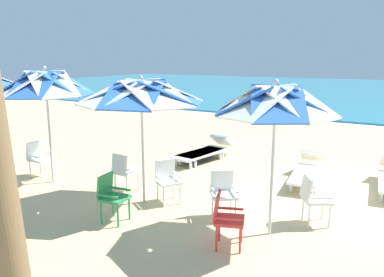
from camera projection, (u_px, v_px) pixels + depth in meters
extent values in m
plane|color=#D3B784|center=(345.00, 197.00, 8.02)|extent=(80.00, 80.00, 0.00)
cube|color=white|center=(381.00, 127.00, 16.02)|extent=(80.00, 0.70, 0.01)
cylinder|color=silver|center=(272.00, 174.00, 6.12)|extent=(0.05, 0.05, 2.08)
cube|color=blue|center=(307.00, 101.00, 5.81)|extent=(1.08, 1.04, 0.49)
cube|color=white|center=(295.00, 98.00, 6.16)|extent=(1.04, 1.10, 0.49)
cube|color=blue|center=(273.00, 97.00, 6.34)|extent=(1.04, 1.08, 0.49)
cube|color=white|center=(253.00, 98.00, 6.24)|extent=(1.10, 1.04, 0.49)
cube|color=blue|center=(244.00, 100.00, 5.93)|extent=(1.08, 1.04, 0.49)
cube|color=white|center=(254.00, 102.00, 5.59)|extent=(1.04, 1.10, 0.49)
cube|color=blue|center=(278.00, 104.00, 5.41)|extent=(1.04, 1.08, 0.49)
cube|color=white|center=(301.00, 103.00, 5.50)|extent=(1.10, 1.04, 0.49)
sphere|color=silver|center=(276.00, 82.00, 5.81)|extent=(0.08, 0.08, 0.08)
cube|color=white|center=(224.00, 195.00, 6.86)|extent=(0.62, 0.62, 0.05)
cube|color=white|center=(222.00, 180.00, 7.01)|extent=(0.39, 0.33, 0.40)
cube|color=white|center=(235.00, 189.00, 6.86)|extent=(0.27, 0.34, 0.03)
cube|color=white|center=(213.00, 190.00, 6.81)|extent=(0.27, 0.34, 0.03)
cylinder|color=white|center=(236.00, 211.00, 6.76)|extent=(0.04, 0.04, 0.41)
cylinder|color=white|center=(216.00, 212.00, 6.71)|extent=(0.04, 0.04, 0.41)
cylinder|color=white|center=(231.00, 203.00, 7.10)|extent=(0.04, 0.04, 0.41)
cylinder|color=white|center=(212.00, 204.00, 7.06)|extent=(0.04, 0.04, 0.41)
cube|color=white|center=(317.00, 200.00, 6.63)|extent=(0.60, 0.60, 0.05)
cube|color=white|center=(306.00, 188.00, 6.58)|extent=(0.30, 0.41, 0.40)
cube|color=white|center=(313.00, 190.00, 6.81)|extent=(0.36, 0.24, 0.03)
cube|color=white|center=(321.00, 198.00, 6.41)|extent=(0.36, 0.24, 0.03)
cylinder|color=white|center=(322.00, 209.00, 6.86)|extent=(0.04, 0.04, 0.41)
cylinder|color=white|center=(330.00, 217.00, 6.51)|extent=(0.04, 0.04, 0.41)
cylinder|color=white|center=(303.00, 209.00, 6.85)|extent=(0.04, 0.04, 0.41)
cylinder|color=white|center=(309.00, 217.00, 6.51)|extent=(0.04, 0.04, 0.41)
cube|color=red|center=(230.00, 220.00, 5.81)|extent=(0.56, 0.56, 0.05)
cube|color=red|center=(217.00, 206.00, 5.80)|extent=(0.23, 0.43, 0.40)
cube|color=red|center=(231.00, 209.00, 5.98)|extent=(0.39, 0.17, 0.03)
cube|color=red|center=(229.00, 219.00, 5.59)|extent=(0.39, 0.17, 0.03)
cylinder|color=red|center=(241.00, 230.00, 5.99)|extent=(0.04, 0.04, 0.41)
cylinder|color=red|center=(240.00, 241.00, 5.66)|extent=(0.04, 0.04, 0.41)
cylinder|color=red|center=(219.00, 229.00, 6.06)|extent=(0.04, 0.04, 0.41)
cylinder|color=red|center=(217.00, 239.00, 5.72)|extent=(0.04, 0.04, 0.41)
cylinder|color=silver|center=(143.00, 152.00, 7.50)|extent=(0.05, 0.05, 2.11)
cube|color=blue|center=(171.00, 92.00, 7.18)|extent=(1.39, 1.29, 0.48)
cube|color=white|center=(167.00, 90.00, 7.61)|extent=(1.30, 1.38, 0.48)
cube|color=blue|center=(149.00, 89.00, 7.83)|extent=(1.29, 1.39, 0.48)
cube|color=white|center=(127.00, 90.00, 7.72)|extent=(1.38, 1.30, 0.48)
cube|color=blue|center=(112.00, 91.00, 7.33)|extent=(1.39, 1.29, 0.48)
cube|color=white|center=(113.00, 93.00, 6.91)|extent=(1.30, 1.38, 0.48)
cube|color=blue|center=(132.00, 95.00, 6.69)|extent=(1.29, 1.39, 0.48)
cube|color=white|center=(158.00, 94.00, 6.80)|extent=(1.38, 1.30, 0.48)
sphere|color=silver|center=(141.00, 77.00, 7.20)|extent=(0.08, 0.08, 0.08)
cube|color=white|center=(169.00, 182.00, 7.60)|extent=(0.61, 0.61, 0.05)
cube|color=white|center=(165.00, 169.00, 7.73)|extent=(0.32, 0.40, 0.40)
cube|color=white|center=(178.00, 175.00, 7.66)|extent=(0.35, 0.26, 0.03)
cube|color=white|center=(159.00, 178.00, 7.49)|extent=(0.35, 0.26, 0.03)
cylinder|color=white|center=(180.00, 194.00, 7.56)|extent=(0.04, 0.04, 0.41)
cylinder|color=white|center=(164.00, 197.00, 7.42)|extent=(0.04, 0.04, 0.41)
cylinder|color=white|center=(174.00, 189.00, 7.87)|extent=(0.04, 0.04, 0.41)
cylinder|color=white|center=(158.00, 192.00, 7.73)|extent=(0.04, 0.04, 0.41)
cube|color=white|center=(127.00, 172.00, 8.27)|extent=(0.48, 0.48, 0.05)
cube|color=white|center=(119.00, 164.00, 8.06)|extent=(0.42, 0.13, 0.40)
cube|color=white|center=(120.00, 166.00, 8.36)|extent=(0.07, 0.40, 0.03)
cube|color=white|center=(133.00, 168.00, 8.13)|extent=(0.07, 0.40, 0.03)
cylinder|color=white|center=(127.00, 179.00, 8.56)|extent=(0.04, 0.04, 0.41)
cylinder|color=white|center=(138.00, 181.00, 8.36)|extent=(0.04, 0.04, 0.41)
cylinder|color=white|center=(115.00, 183.00, 8.28)|extent=(0.04, 0.04, 0.41)
cylinder|color=white|center=(127.00, 186.00, 8.08)|extent=(0.04, 0.04, 0.41)
cube|color=#2D8C4C|center=(115.00, 198.00, 6.72)|extent=(0.48, 0.48, 0.05)
cube|color=#2D8C4C|center=(105.00, 185.00, 6.75)|extent=(0.14, 0.43, 0.40)
cube|color=#2D8C4C|center=(121.00, 189.00, 6.87)|extent=(0.40, 0.08, 0.03)
cube|color=#2D8C4C|center=(108.00, 196.00, 6.52)|extent=(0.40, 0.08, 0.03)
cylinder|color=#2D8C4C|center=(129.00, 209.00, 6.85)|extent=(0.04, 0.04, 0.41)
cylinder|color=#2D8C4C|center=(118.00, 216.00, 6.54)|extent=(0.04, 0.04, 0.41)
cylinder|color=#2D8C4C|center=(113.00, 206.00, 6.99)|extent=(0.04, 0.04, 0.41)
cylinder|color=#2D8C4C|center=(101.00, 213.00, 6.68)|extent=(0.04, 0.04, 0.41)
cylinder|color=silver|center=(50.00, 138.00, 8.74)|extent=(0.05, 0.05, 2.12)
cube|color=blue|center=(68.00, 83.00, 8.41)|extent=(1.16, 1.13, 0.56)
cube|color=white|center=(69.00, 82.00, 8.79)|extent=(1.13, 1.18, 0.56)
cube|color=blue|center=(57.00, 82.00, 8.99)|extent=(1.13, 1.16, 0.56)
cube|color=white|center=(39.00, 82.00, 8.89)|extent=(1.18, 1.13, 0.56)
cube|color=blue|center=(24.00, 83.00, 8.55)|extent=(1.16, 1.13, 0.56)
cube|color=white|center=(21.00, 84.00, 8.17)|extent=(1.13, 1.18, 0.56)
cube|color=blue|center=(33.00, 85.00, 7.97)|extent=(1.13, 1.16, 0.56)
cube|color=white|center=(53.00, 84.00, 8.07)|extent=(1.18, 1.13, 0.56)
sphere|color=silver|center=(44.00, 68.00, 8.41)|extent=(0.08, 0.08, 0.08)
cube|color=white|center=(40.00, 159.00, 9.29)|extent=(0.48, 0.48, 0.05)
cube|color=white|center=(34.00, 150.00, 9.33)|extent=(0.14, 0.43, 0.40)
cube|color=white|center=(46.00, 153.00, 9.45)|extent=(0.40, 0.08, 0.03)
cube|color=white|center=(34.00, 157.00, 9.09)|extent=(0.40, 0.08, 0.03)
cylinder|color=white|center=(52.00, 167.00, 9.43)|extent=(0.04, 0.04, 0.41)
cylinder|color=white|center=(41.00, 171.00, 9.11)|extent=(0.04, 0.04, 0.41)
cylinder|color=white|center=(41.00, 166.00, 9.57)|extent=(0.04, 0.04, 0.41)
cylinder|color=white|center=(30.00, 169.00, 9.26)|extent=(0.04, 0.04, 0.41)
cube|color=white|center=(2.00, 144.00, 9.97)|extent=(0.13, 0.42, 0.40)
cube|color=white|center=(6.00, 145.00, 10.27)|extent=(0.40, 0.07, 0.03)
cylinder|color=white|center=(3.00, 157.00, 10.42)|extent=(0.04, 0.04, 0.41)
cylinder|color=white|center=(10.00, 159.00, 10.22)|extent=(0.04, 0.04, 0.41)
cube|color=white|center=(381.00, 197.00, 7.71)|extent=(0.06, 0.06, 0.22)
cube|color=white|center=(381.00, 179.00, 8.84)|extent=(0.06, 0.06, 0.22)
cube|color=white|center=(307.00, 175.00, 8.71)|extent=(0.82, 1.76, 0.06)
cube|color=white|center=(313.00, 156.00, 9.62)|extent=(0.66, 0.54, 0.36)
cube|color=white|center=(315.00, 191.00, 8.07)|extent=(0.06, 0.06, 0.22)
cube|color=white|center=(291.00, 187.00, 8.27)|extent=(0.06, 0.06, 0.22)
cube|color=white|center=(321.00, 174.00, 9.21)|extent=(0.06, 0.06, 0.22)
cube|color=white|center=(300.00, 172.00, 9.41)|extent=(0.06, 0.06, 0.22)
cube|color=white|center=(199.00, 154.00, 10.61)|extent=(0.97, 1.79, 0.06)
cube|color=white|center=(222.00, 141.00, 11.34)|extent=(0.69, 0.59, 0.36)
cube|color=white|center=(190.00, 165.00, 10.01)|extent=(0.06, 0.06, 0.22)
cube|color=white|center=(177.00, 161.00, 10.34)|extent=(0.06, 0.06, 0.22)
cube|color=white|center=(220.00, 156.00, 10.93)|extent=(0.06, 0.06, 0.22)
cube|color=white|center=(207.00, 153.00, 11.27)|extent=(0.06, 0.06, 0.22)
cube|color=white|center=(202.00, 152.00, 10.75)|extent=(0.89, 1.78, 0.06)
cube|color=white|center=(223.00, 140.00, 11.52)|extent=(0.67, 0.57, 0.36)
cube|color=white|center=(195.00, 163.00, 10.14)|extent=(0.06, 0.06, 0.22)
cube|color=white|center=(181.00, 160.00, 10.46)|extent=(0.06, 0.06, 0.22)
cube|color=white|center=(222.00, 154.00, 11.11)|extent=(0.06, 0.06, 0.22)
cube|color=white|center=(208.00, 152.00, 11.43)|extent=(0.06, 0.06, 0.22)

